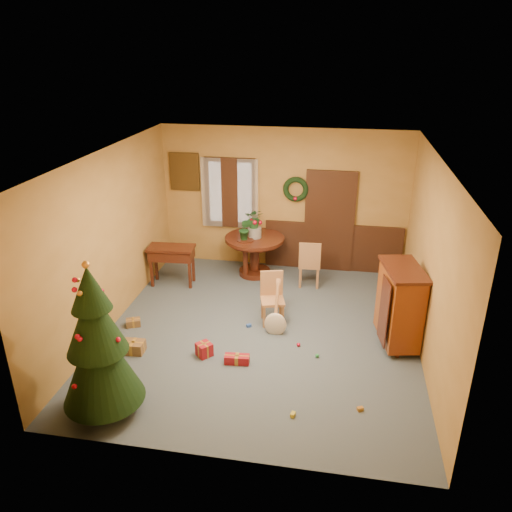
% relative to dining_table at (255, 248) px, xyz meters
% --- Properties ---
extents(room_envelope, '(5.50, 5.50, 5.50)m').
position_rel_dining_table_xyz_m(room_envelope, '(0.70, 0.53, 0.54)').
color(room_envelope, '#374550').
rests_on(room_envelope, ground).
extents(dining_table, '(1.19, 1.19, 0.82)m').
position_rel_dining_table_xyz_m(dining_table, '(0.00, 0.00, 0.00)').
color(dining_table, '#33160B').
rests_on(dining_table, floor).
extents(urn, '(0.28, 0.28, 0.20)m').
position_rel_dining_table_xyz_m(urn, '(0.00, 0.00, 0.35)').
color(urn, slate).
rests_on(urn, dining_table).
extents(centerpiece_plant, '(0.36, 0.31, 0.40)m').
position_rel_dining_table_xyz_m(centerpiece_plant, '(0.00, 0.00, 0.65)').
color(centerpiece_plant, '#1E4C23').
rests_on(centerpiece_plant, urn).
extents(chair_near, '(0.47, 0.47, 0.89)m').
position_rel_dining_table_xyz_m(chair_near, '(0.61, -1.76, -0.10)').
color(chair_near, brown).
rests_on(chair_near, floor).
extents(chair_far, '(0.43, 0.43, 0.95)m').
position_rel_dining_table_xyz_m(chair_far, '(1.13, -0.35, -0.06)').
color(chair_far, brown).
rests_on(chair_far, floor).
extents(guitar, '(0.40, 0.58, 0.84)m').
position_rel_dining_table_xyz_m(guitar, '(0.73, -2.18, -0.14)').
color(guitar, beige).
rests_on(guitar, floor).
extents(plant_stand, '(0.33, 0.33, 0.84)m').
position_rel_dining_table_xyz_m(plant_stand, '(-0.15, -0.23, -0.05)').
color(plant_stand, '#33160B').
rests_on(plant_stand, floor).
extents(stand_plant, '(0.26, 0.22, 0.44)m').
position_rel_dining_table_xyz_m(stand_plant, '(-0.15, -0.23, 0.49)').
color(stand_plant, '#19471E').
rests_on(stand_plant, plant_stand).
extents(christmas_tree, '(1.03, 1.03, 2.12)m').
position_rel_dining_table_xyz_m(christmas_tree, '(-1.18, -4.37, 0.43)').
color(christmas_tree, '#382111').
rests_on(christmas_tree, floor).
extents(writing_desk, '(0.92, 0.50, 0.79)m').
position_rel_dining_table_xyz_m(writing_desk, '(-1.50, -0.70, 0.02)').
color(writing_desk, '#33160B').
rests_on(writing_desk, floor).
extents(sideboard, '(0.72, 1.10, 1.30)m').
position_rel_dining_table_xyz_m(sideboard, '(2.65, -2.10, 0.13)').
color(sideboard, '#5E1F0A').
rests_on(sideboard, floor).
extents(gift_a, '(0.34, 0.25, 0.18)m').
position_rel_dining_table_xyz_m(gift_a, '(-1.35, -3.07, -0.48)').
color(gift_a, brown).
rests_on(gift_a, floor).
extents(gift_b, '(0.29, 0.29, 0.21)m').
position_rel_dining_table_xyz_m(gift_b, '(-0.25, -2.97, -0.47)').
color(gift_b, maroon).
rests_on(gift_b, floor).
extents(gift_c, '(0.27, 0.24, 0.13)m').
position_rel_dining_table_xyz_m(gift_c, '(-1.65, -2.35, -0.51)').
color(gift_c, brown).
rests_on(gift_c, floor).
extents(gift_d, '(0.38, 0.18, 0.13)m').
position_rel_dining_table_xyz_m(gift_d, '(0.28, -3.08, -0.51)').
color(gift_d, maroon).
rests_on(gift_d, floor).
extents(toy_a, '(0.09, 0.09, 0.05)m').
position_rel_dining_table_xyz_m(toy_a, '(0.27, -2.05, -0.55)').
color(toy_a, '#264DA8').
rests_on(toy_a, floor).
extents(toy_b, '(0.06, 0.06, 0.06)m').
position_rel_dining_table_xyz_m(toy_b, '(1.45, -2.73, -0.54)').
color(toy_b, '#268B41').
rests_on(toy_b, floor).
extents(toy_c, '(0.07, 0.09, 0.05)m').
position_rel_dining_table_xyz_m(toy_c, '(1.23, -4.08, -0.55)').
color(toy_c, gold).
rests_on(toy_c, floor).
extents(toy_d, '(0.06, 0.06, 0.06)m').
position_rel_dining_table_xyz_m(toy_d, '(1.14, -2.48, -0.54)').
color(toy_d, red).
rests_on(toy_d, floor).
extents(toy_e, '(0.09, 0.08, 0.05)m').
position_rel_dining_table_xyz_m(toy_e, '(2.08, -3.83, -0.55)').
color(toy_e, gold).
rests_on(toy_e, floor).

